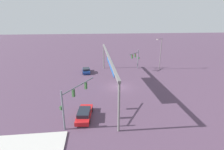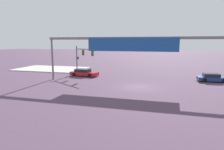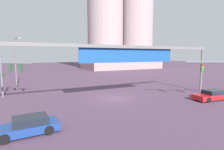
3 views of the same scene
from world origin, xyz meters
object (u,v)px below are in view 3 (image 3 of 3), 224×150
sedan_car_approaching (28,126)px  sedan_car_waiting_far (213,95)px  streetlamp_curved_arm (16,60)px  traffic_signal_opposite_side (9,72)px

sedan_car_approaching → sedan_car_waiting_far: size_ratio=0.87×
streetlamp_curved_arm → sedan_car_waiting_far: size_ratio=1.64×
traffic_signal_opposite_side → streetlamp_curved_arm: (0.73, 6.11, 1.32)m
traffic_signal_opposite_side → sedan_car_approaching: 13.15m
streetlamp_curved_arm → sedan_car_waiting_far: streetlamp_curved_arm is taller
traffic_signal_opposite_side → sedan_car_approaching: size_ratio=1.17×
streetlamp_curved_arm → sedan_car_waiting_far: (21.05, -18.48, -4.06)m
traffic_signal_opposite_side → streetlamp_curved_arm: 6.29m
traffic_signal_opposite_side → sedan_car_waiting_far: traffic_signal_opposite_side is taller
traffic_signal_opposite_side → sedan_car_approaching: bearing=-40.0°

